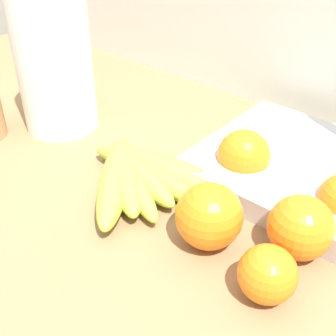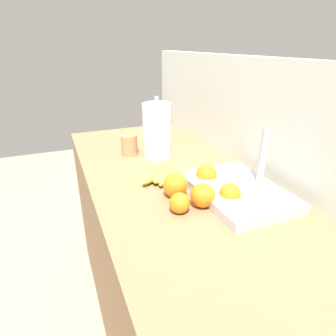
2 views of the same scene
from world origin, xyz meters
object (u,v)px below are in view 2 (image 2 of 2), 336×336
Objects in this scene: orange_front at (202,195)px; orange_right at (206,174)px; banana_bunch at (167,173)px; orange_back_left at (175,185)px; sink_basin at (237,190)px; paper_towel_roll at (157,131)px; mug at (129,145)px; orange_far_right at (179,203)px; orange_back_right at (230,194)px.

orange_right is at bearing 146.52° from orange_front.
orange_right is at bearing 46.59° from banana_bunch.
sink_basin reaches higher than orange_back_left.
paper_towel_roll is (-0.23, 0.04, 0.10)m from banana_bunch.
paper_towel_roll is 2.92× the size of mug.
orange_front is at bearing -81.76° from sink_basin.
orange_far_right is 0.69× the size of mug.
orange_far_right is 0.23m from sink_basin.
orange_right is 0.15m from orange_back_right.
banana_bunch is 2.78× the size of orange_front.
mug reaches higher than banana_bunch.
orange_back_right is at bearing 23.81° from banana_bunch.
orange_back_right is 0.59m from mug.
mug is at bearing -123.40° from paper_towel_roll.
orange_front is 1.11× the size of orange_back_right.
mug is at bearing -175.18° from orange_back_left.
orange_back_right is at bearing 8.30° from paper_towel_roll.
mug is at bearing -167.26° from banana_bunch.
orange_right reaches higher than orange_far_right.
orange_right reaches higher than banana_bunch.
orange_right is 0.45m from mug.
orange_right is 0.15m from orange_back_left.
orange_back_left is (0.04, -0.14, 0.00)m from orange_right.
banana_bunch is at bearing 168.56° from orange_back_left.
orange_far_right is 0.55m from mug.
paper_towel_roll is (-0.34, -0.07, 0.08)m from orange_right.
orange_back_right is 0.17m from orange_far_right.
orange_far_right is (0.25, -0.06, 0.01)m from banana_bunch.
paper_towel_roll is at bearing -171.70° from orange_back_right.
sink_basin is (0.22, 0.17, 0.00)m from banana_bunch.
paper_towel_roll reaches higher than sink_basin.
mug is (-0.30, -0.07, 0.03)m from banana_bunch.
sink_basin is 4.06× the size of mug.
paper_towel_roll reaches higher than orange_back_left.
orange_front is 0.15m from sink_basin.
orange_right is 0.22m from orange_far_right.
mug is at bearing -170.39° from orange_front.
orange_back_right is (0.02, 0.09, -0.00)m from orange_front.
orange_front is 0.95× the size of orange_back_left.
banana_bunch is at bearing -10.82° from paper_towel_roll.
mug reaches higher than orange_front.
paper_towel_roll is (-0.47, 0.02, 0.08)m from orange_front.
orange_back_right is 1.09× the size of orange_far_right.
orange_far_right is 0.49m from paper_towel_roll.
orange_back_left is 1.28× the size of orange_far_right.
mug is (-0.07, -0.11, -0.08)m from paper_towel_roll.
orange_far_right is at bearing -50.71° from orange_right.
banana_bunch is 0.28m from orange_back_right.
sink_basin is at bearing 96.51° from orange_far_right.
orange_right is (0.11, 0.11, 0.02)m from banana_bunch.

